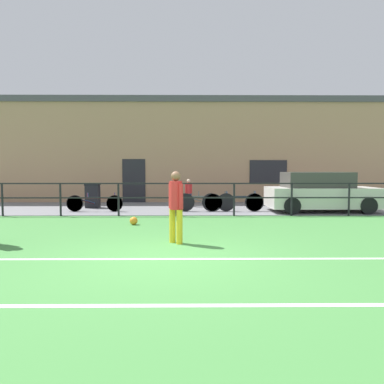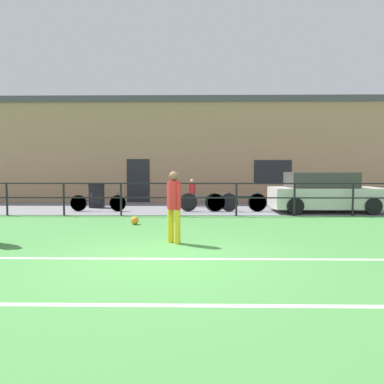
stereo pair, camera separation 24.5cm
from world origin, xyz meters
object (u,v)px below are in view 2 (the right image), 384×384
at_px(bicycle_parked_3, 208,202).
at_px(bicycle_parked_1, 98,203).
at_px(soccer_ball_match, 135,221).
at_px(spectator_child, 192,191).
at_px(bicycle_parked_2, 98,203).
at_px(bicycle_parked_4, 235,202).
at_px(trash_bin_0, 97,195).
at_px(parked_car_red, 324,193).
at_px(bicycle_parked_0, 237,202).
at_px(player_striker, 174,203).

bearing_deg(bicycle_parked_3, bicycle_parked_1, -180.00).
xyz_separation_m(soccer_ball_match, spectator_child, (1.60, 5.02, 0.57)).
bearing_deg(bicycle_parked_2, bicycle_parked_4, 0.00).
xyz_separation_m(bicycle_parked_1, trash_bin_0, (-0.43, 1.33, 0.19)).
height_order(spectator_child, bicycle_parked_3, spectator_child).
relative_size(parked_car_red, bicycle_parked_3, 1.79).
height_order(bicycle_parked_1, bicycle_parked_4, bicycle_parked_4).
height_order(bicycle_parked_0, bicycle_parked_4, bicycle_parked_4).
relative_size(soccer_ball_match, trash_bin_0, 0.23).
distance_m(spectator_child, bicycle_parked_4, 2.50).
relative_size(soccer_ball_match, bicycle_parked_0, 0.10).
height_order(soccer_ball_match, parked_car_red, parked_car_red).
relative_size(bicycle_parked_1, trash_bin_0, 2.09).
bearing_deg(spectator_child, bicycle_parked_3, 86.85).
bearing_deg(bicycle_parked_4, bicycle_parked_3, 180.00).
relative_size(spectator_child, bicycle_parked_0, 0.52).
relative_size(bicycle_parked_4, trash_bin_0, 2.29).
relative_size(soccer_ball_match, bicycle_parked_4, 0.10).
distance_m(spectator_child, bicycle_parked_3, 1.97).
relative_size(spectator_child, bicycle_parked_1, 0.55).
bearing_deg(trash_bin_0, bicycle_parked_4, -13.22).
bearing_deg(bicycle_parked_3, bicycle_parked_0, -0.00).
bearing_deg(bicycle_parked_0, soccer_ball_match, -136.28).
bearing_deg(trash_bin_0, spectator_child, 7.29).
bearing_deg(bicycle_parked_3, player_striker, -99.02).
xyz_separation_m(bicycle_parked_0, bicycle_parked_1, (-5.28, -0.00, -0.03)).
distance_m(parked_car_red, bicycle_parked_3, 4.34).
height_order(player_striker, bicycle_parked_0, player_striker).
bearing_deg(bicycle_parked_4, bicycle_parked_2, -180.00).
xyz_separation_m(bicycle_parked_1, bicycle_parked_2, (-0.02, 0.00, -0.00)).
distance_m(player_striker, bicycle_parked_1, 6.72).
bearing_deg(bicycle_parked_2, soccer_ball_match, -58.34).
relative_size(spectator_child, bicycle_parked_3, 0.53).
bearing_deg(parked_car_red, soccer_ball_match, -154.65).
xyz_separation_m(player_striker, bicycle_parked_4, (1.94, 5.84, -0.52)).
height_order(bicycle_parked_3, bicycle_parked_4, bicycle_parked_4).
height_order(player_striker, bicycle_parked_2, player_striker).
bearing_deg(trash_bin_0, bicycle_parked_0, -13.07).
relative_size(bicycle_parked_2, bicycle_parked_3, 0.95).
xyz_separation_m(bicycle_parked_0, bicycle_parked_3, (-1.08, 0.00, 0.01)).
bearing_deg(bicycle_parked_1, trash_bin_0, 107.90).
xyz_separation_m(parked_car_red, bicycle_parked_4, (-3.31, 0.07, -0.35)).
relative_size(soccer_ball_match, bicycle_parked_3, 0.10).
bearing_deg(parked_car_red, spectator_child, 159.08).
xyz_separation_m(bicycle_parked_0, bicycle_parked_4, (-0.06, -0.00, 0.01)).
height_order(bicycle_parked_0, bicycle_parked_2, bicycle_parked_0).
relative_size(bicycle_parked_3, bicycle_parked_4, 0.96).
relative_size(bicycle_parked_0, bicycle_parked_2, 1.06).
bearing_deg(soccer_ball_match, trash_bin_0, 117.77).
distance_m(bicycle_parked_0, bicycle_parked_2, 5.30).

